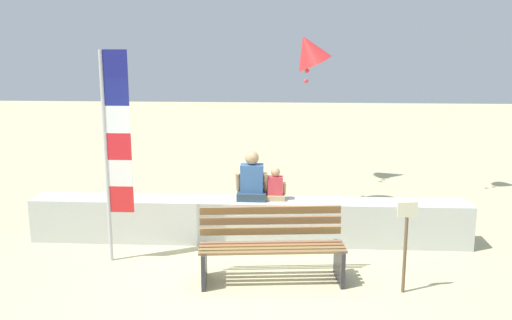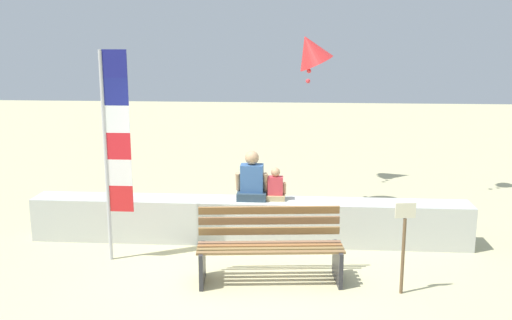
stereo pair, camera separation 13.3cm
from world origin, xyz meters
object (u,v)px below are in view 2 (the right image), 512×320
(park_bench, at_px, (270,247))
(flag_banner, at_px, (113,143))
(kite_red, at_px, (311,50))
(sign_post, at_px, (404,240))
(person_adult, at_px, (252,181))
(person_child, at_px, (275,187))

(park_bench, bearing_deg, flag_banner, 166.76)
(kite_red, xyz_separation_m, sign_post, (1.06, -3.32, -2.10))
(park_bench, bearing_deg, person_adult, 103.69)
(sign_post, bearing_deg, person_child, 133.22)
(park_bench, bearing_deg, sign_post, -10.49)
(person_child, relative_size, kite_red, 0.52)
(park_bench, height_order, person_adult, person_adult)
(flag_banner, relative_size, kite_red, 3.03)
(park_bench, xyz_separation_m, kite_red, (0.52, 3.03, 2.35))
(person_adult, height_order, person_child, person_adult)
(flag_banner, relative_size, sign_post, 2.54)
(kite_red, bearing_deg, sign_post, -72.33)
(flag_banner, bearing_deg, kite_red, 44.23)
(person_child, xyz_separation_m, kite_red, (0.51, 1.65, 1.94))
(person_child, height_order, flag_banner, flag_banner)
(kite_red, bearing_deg, person_child, -107.14)
(person_adult, height_order, flag_banner, flag_banner)
(park_bench, distance_m, sign_post, 1.62)
(flag_banner, bearing_deg, person_child, 22.88)
(kite_red, height_order, sign_post, kite_red)
(park_bench, height_order, kite_red, kite_red)
(park_bench, relative_size, flag_banner, 0.65)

